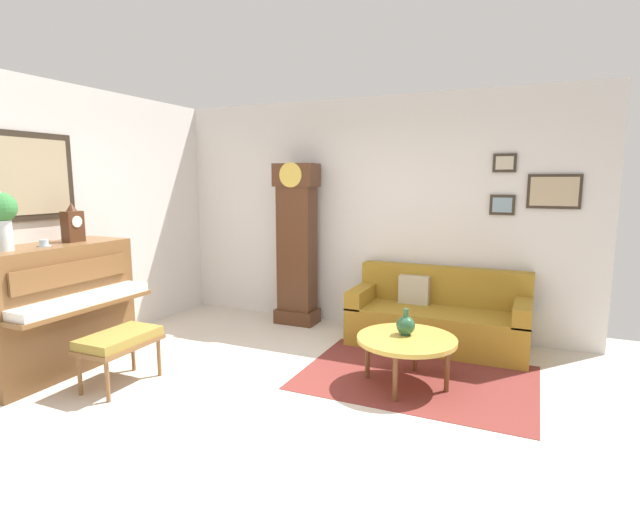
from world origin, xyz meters
name	(u,v)px	position (x,y,z in m)	size (l,w,h in m)	color
ground_plane	(275,406)	(0.00, 0.00, -0.05)	(6.40, 6.00, 0.10)	beige
wall_left	(46,221)	(-2.60, -0.01, 1.41)	(0.13, 4.90, 2.80)	silver
wall_back	(370,214)	(0.01, 2.40, 1.40)	(5.30, 0.13, 2.80)	silver
area_rug	(417,377)	(0.97, 0.95, 0.00)	(2.10, 1.50, 0.01)	maroon
piano	(54,308)	(-2.23, -0.27, 0.62)	(0.87, 1.44, 1.22)	brown
piano_bench	(120,341)	(-1.40, -0.29, 0.41)	(0.42, 0.70, 0.48)	brown
grandfather_clock	(297,249)	(-0.84, 2.09, 0.96)	(0.52, 0.34, 2.03)	#4C2B19
couch	(438,317)	(0.97, 1.97, 0.31)	(1.90, 0.80, 0.84)	olive
coffee_table	(407,341)	(0.92, 0.76, 0.41)	(0.88, 0.88, 0.44)	gold
mantel_clock	(73,224)	(-2.23, 0.00, 1.39)	(0.13, 0.18, 0.38)	#4C2B19
flower_vase	(1,214)	(-2.23, -0.69, 1.53)	(0.26, 0.26, 0.58)	silver
teacup	(44,244)	(-2.19, -0.35, 1.24)	(0.12, 0.12, 0.06)	#ADC6D6
green_jug	(406,325)	(0.89, 0.82, 0.53)	(0.17, 0.17, 0.24)	#234C33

